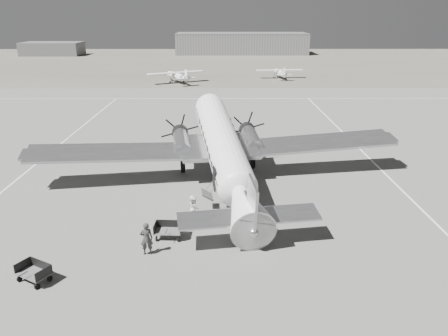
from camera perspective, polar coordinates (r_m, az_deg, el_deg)
ground at (r=30.56m, az=2.68°, el=-4.75°), size 260.00×260.00×0.00m
taxi_line_right at (r=33.41m, az=23.77°, el=-4.30°), size 0.15×80.00×0.01m
taxi_line_left at (r=43.09m, az=-22.71°, el=1.05°), size 0.15×60.00×0.01m
taxi_line_horizon at (r=68.98m, az=1.00°, el=9.06°), size 90.00×0.15×0.01m
grass_infield at (r=123.46m, az=0.42°, el=13.72°), size 260.00×90.00×0.01m
hangar_main at (r=148.25m, az=2.30°, el=15.96°), size 42.00×14.00×6.60m
shed_secondary at (r=152.84m, az=-21.49°, el=14.30°), size 18.00×10.00×4.00m
dc3_airliner at (r=32.67m, az=-0.02°, el=2.26°), size 32.87×25.25×5.71m
light_plane_left at (r=84.88m, az=-6.14°, el=11.73°), size 14.24×13.37×2.34m
light_plane_right at (r=91.49m, az=7.32°, el=12.14°), size 10.37×8.77×1.99m
baggage_cart_near at (r=26.18m, az=-7.29°, el=-8.13°), size 1.75×1.28×0.95m
baggage_cart_far at (r=24.05m, az=-23.60°, el=-12.46°), size 2.05×1.87×0.95m
ground_crew at (r=24.52m, az=-10.09°, el=-9.05°), size 0.75×0.55×1.90m
ramp_agent at (r=28.27m, az=-3.88°, el=-5.21°), size 0.70×0.82×1.49m
passenger at (r=28.55m, az=-4.14°, el=-4.99°), size 0.55×0.77×1.47m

